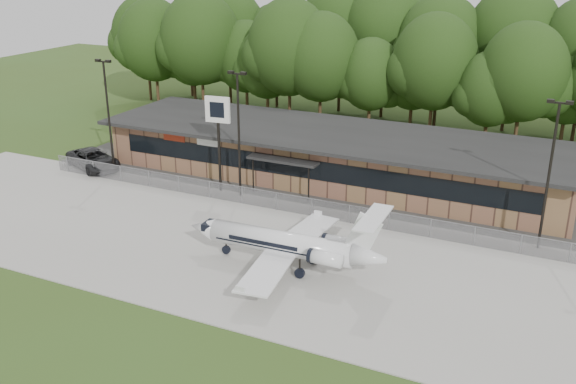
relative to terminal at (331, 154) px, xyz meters
The scene contains 12 objects.
ground 24.04m from the terminal, 89.99° to the right, with size 160.00×160.00×0.00m, color #374B1A.
apron 16.08m from the terminal, 89.99° to the right, with size 64.00×18.00×0.08m, color #9E9B93.
parking_lot 4.93m from the terminal, 89.96° to the right, with size 50.00×9.00×0.06m, color #383835.
terminal is the anchor object (origin of this frame).
fence 9.05m from the terminal, 89.98° to the right, with size 46.00×0.04×1.52m.
treeline 18.83m from the terminal, 89.99° to the left, with size 72.00×12.00×15.00m, color #1B310F, non-canonical shape.
light_pole_left 19.84m from the terminal, 157.54° to the right, with size 1.55×0.30×10.23m.
light_pole_mid 9.73m from the terminal, 123.89° to the right, with size 1.55×0.30×10.23m.
light_pole_right 19.85m from the terminal, 22.45° to the right, with size 1.55×0.30×10.23m.
business_jet 17.61m from the terminal, 77.09° to the right, with size 13.54×12.03×4.57m.
suv 21.86m from the terminal, 161.15° to the right, with size 2.93×6.36×1.77m, color #28282A.
pole_sign 10.80m from the terminal, 134.65° to the right, with size 2.12×0.46×8.03m.
Camera 1 is at (19.45, -26.09, 19.08)m, focal length 40.00 mm.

